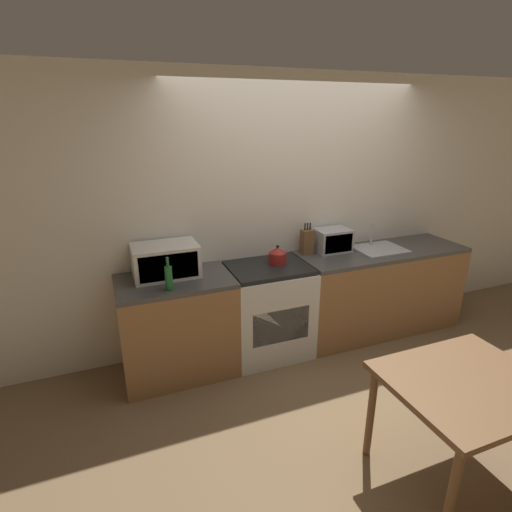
{
  "coord_description": "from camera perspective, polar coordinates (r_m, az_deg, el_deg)",
  "views": [
    {
      "loc": [
        -1.76,
        -2.34,
        2.21
      ],
      "look_at": [
        -0.57,
        0.71,
        1.05
      ],
      "focal_mm": 28.0,
      "sensor_mm": 36.0,
      "label": 1
    }
  ],
  "objects": [
    {
      "name": "kettle",
      "position": [
        3.71,
        3.08,
        0.07
      ],
      "size": [
        0.17,
        0.17,
        0.18
      ],
      "color": "maroon",
      "rests_on": "stove_range"
    },
    {
      "name": "microwave",
      "position": [
        3.49,
        -12.8,
        -0.62
      ],
      "size": [
        0.55,
        0.36,
        0.28
      ],
      "color": "silver",
      "rests_on": "counter_left_run"
    },
    {
      "name": "bottle",
      "position": [
        3.21,
        -12.37,
        -3.02
      ],
      "size": [
        0.06,
        0.06,
        0.27
      ],
      "color": "#1E662D",
      "rests_on": "counter_left_run"
    },
    {
      "name": "toaster_oven",
      "position": [
        4.11,
        10.83,
        2.23
      ],
      "size": [
        0.35,
        0.26,
        0.23
      ],
      "color": "#ADAFB5",
      "rests_on": "counter_right_run"
    },
    {
      "name": "stove_range",
      "position": [
        3.85,
        1.72,
        -7.72
      ],
      "size": [
        0.76,
        0.62,
        0.9
      ],
      "color": "silver",
      "rests_on": "ground_plane"
    },
    {
      "name": "ground_plane",
      "position": [
        3.67,
        13.05,
        -18.08
      ],
      "size": [
        16.0,
        16.0,
        0.0
      ],
      "primitive_type": "plane",
      "color": "brown"
    },
    {
      "name": "counter_right_run",
      "position": [
        4.46,
        17.0,
        -4.62
      ],
      "size": [
        1.79,
        0.62,
        0.9
      ],
      "color": "olive",
      "rests_on": "ground_plane"
    },
    {
      "name": "wall_back",
      "position": [
        4.01,
        5.33,
        6.32
      ],
      "size": [
        10.0,
        0.06,
        2.6
      ],
      "color": "silver",
      "rests_on": "ground_plane"
    },
    {
      "name": "knife_block",
      "position": [
        3.98,
        7.28,
        2.03
      ],
      "size": [
        0.11,
        0.1,
        0.32
      ],
      "color": "brown",
      "rests_on": "counter_right_run"
    },
    {
      "name": "counter_left_run",
      "position": [
        3.64,
        -11.14,
        -9.81
      ],
      "size": [
        0.97,
        0.62,
        0.9
      ],
      "color": "olive",
      "rests_on": "ground_plane"
    },
    {
      "name": "dining_table",
      "position": [
        2.83,
        27.89,
        -16.86
      ],
      "size": [
        0.94,
        0.79,
        0.72
      ],
      "color": "brown",
      "rests_on": "ground_plane"
    },
    {
      "name": "sink_basin",
      "position": [
        4.28,
        17.17,
        1.02
      ],
      "size": [
        0.49,
        0.41,
        0.24
      ],
      "color": "#ADAFB5",
      "rests_on": "counter_right_run"
    }
  ]
}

